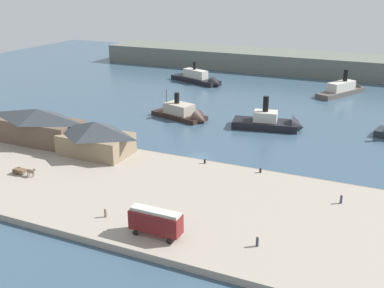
% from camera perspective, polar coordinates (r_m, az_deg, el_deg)
% --- Properties ---
extents(ground_plane, '(320.00, 320.00, 0.00)m').
position_cam_1_polar(ground_plane, '(102.97, 0.97, -1.69)').
color(ground_plane, '#385166').
extents(quay_promenade, '(110.00, 36.00, 1.20)m').
position_cam_1_polar(quay_promenade, '(84.67, -4.95, -6.34)').
color(quay_promenade, '#9E9384').
rests_on(quay_promenade, ground).
extents(seawall_edge, '(110.00, 0.80, 1.00)m').
position_cam_1_polar(seawall_edge, '(99.72, 0.15, -2.12)').
color(seawall_edge, gray).
rests_on(seawall_edge, ground).
extents(ferry_shed_central_terminal, '(21.21, 9.27, 8.14)m').
position_cam_1_polar(ferry_shed_central_terminal, '(114.06, -18.69, 2.25)').
color(ferry_shed_central_terminal, brown).
rests_on(ferry_shed_central_terminal, quay_promenade).
extents(ferry_shed_customs_shed, '(15.54, 9.91, 7.47)m').
position_cam_1_polar(ferry_shed_customs_shed, '(102.89, -12.01, 0.80)').
color(ferry_shed_customs_shed, '#847056').
rests_on(ferry_shed_customs_shed, quay_promenade).
extents(street_tram, '(8.22, 2.67, 4.40)m').
position_cam_1_polar(street_tram, '(69.65, -4.59, -9.58)').
color(street_tram, maroon).
rests_on(street_tram, quay_promenade).
extents(horse_cart, '(5.60, 1.43, 1.87)m').
position_cam_1_polar(horse_cart, '(96.55, -20.32, -3.16)').
color(horse_cart, brown).
rests_on(horse_cart, quay_promenade).
extents(pedestrian_near_cart, '(0.42, 0.42, 1.71)m').
position_cam_1_polar(pedestrian_near_cart, '(83.78, 18.22, -6.60)').
color(pedestrian_near_cart, '#33384C').
rests_on(pedestrian_near_cart, quay_promenade).
extents(pedestrian_at_waters_edge, '(0.39, 0.39, 1.59)m').
position_cam_1_polar(pedestrian_at_waters_edge, '(76.70, -10.81, -8.50)').
color(pedestrian_at_waters_edge, '#6B5B4C').
rests_on(pedestrian_at_waters_edge, quay_promenade).
extents(pedestrian_standing_center, '(0.43, 0.43, 1.74)m').
position_cam_1_polar(pedestrian_standing_center, '(68.48, 8.20, -12.02)').
color(pedestrian_standing_center, '#33384C').
rests_on(pedestrian_standing_center, quay_promenade).
extents(mooring_post_center_west, '(0.44, 0.44, 0.90)m').
position_cam_1_polar(mooring_post_center_west, '(96.41, 1.62, -2.19)').
color(mooring_post_center_west, black).
rests_on(mooring_post_center_west, quay_promenade).
extents(mooring_post_east, '(0.44, 0.44, 0.90)m').
position_cam_1_polar(mooring_post_east, '(92.93, 8.58, -3.30)').
color(mooring_post_east, black).
rests_on(mooring_post_east, quay_promenade).
extents(ferry_near_quay, '(15.36, 23.09, 10.29)m').
position_cam_1_polar(ferry_near_quay, '(168.64, 18.62, 6.52)').
color(ferry_near_quay, '#514C47').
rests_on(ferry_near_quay, ground).
extents(ferry_moored_west, '(18.93, 11.00, 9.79)m').
position_cam_1_polar(ferry_moored_west, '(130.88, -0.88, 3.75)').
color(ferry_moored_west, black).
rests_on(ferry_moored_west, ground).
extents(ferry_approaching_east, '(24.50, 14.16, 9.80)m').
position_cam_1_polar(ferry_approaching_east, '(177.07, 1.05, 8.11)').
color(ferry_approaching_east, black).
rests_on(ferry_approaching_east, ground).
extents(ferry_mid_harbor, '(19.71, 9.85, 10.97)m').
position_cam_1_polar(ferry_mid_harbor, '(124.21, 10.24, 2.57)').
color(ferry_mid_harbor, black).
rests_on(ferry_mid_harbor, ground).
extents(far_headland, '(180.00, 24.00, 8.00)m').
position_cam_1_polar(far_headland, '(204.38, 13.43, 9.88)').
color(far_headland, '#60665B').
rests_on(far_headland, ground).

